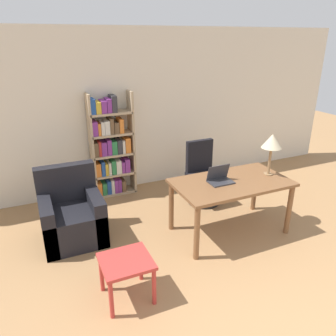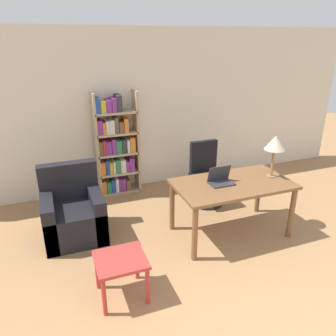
% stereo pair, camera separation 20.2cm
% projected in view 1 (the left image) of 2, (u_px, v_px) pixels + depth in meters
% --- Properties ---
extents(wall_back, '(8.00, 0.06, 2.70)m').
position_uv_depth(wall_back, '(144.00, 111.00, 5.62)').
color(wall_back, beige).
rests_on(wall_back, ground_plane).
extents(desk, '(1.54, 0.86, 0.76)m').
position_uv_depth(desk, '(231.00, 188.00, 4.36)').
color(desk, brown).
rests_on(desk, ground_plane).
extents(laptop, '(0.32, 0.22, 0.22)m').
position_uv_depth(laptop, '(220.00, 178.00, 4.28)').
color(laptop, '#2D2D33').
rests_on(laptop, desk).
extents(table_lamp, '(0.27, 0.27, 0.58)m').
position_uv_depth(table_lamp, '(272.00, 142.00, 4.36)').
color(table_lamp, olive).
rests_on(table_lamp, desk).
extents(office_chair, '(0.51, 0.51, 1.01)m').
position_uv_depth(office_chair, '(203.00, 175.00, 5.28)').
color(office_chair, black).
rests_on(office_chair, ground_plane).
extents(side_table_blue, '(0.51, 0.47, 0.47)m').
position_uv_depth(side_table_blue, '(126.00, 267.00, 3.29)').
color(side_table_blue, '#B2332D').
rests_on(side_table_blue, ground_plane).
extents(armchair, '(0.78, 0.78, 0.96)m').
position_uv_depth(armchair, '(72.00, 217.00, 4.33)').
color(armchair, black).
rests_on(armchair, ground_plane).
extents(bookshelf, '(0.71, 0.28, 1.74)m').
position_uv_depth(bookshelf, '(110.00, 149.00, 5.41)').
color(bookshelf, tan).
rests_on(bookshelf, ground_plane).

